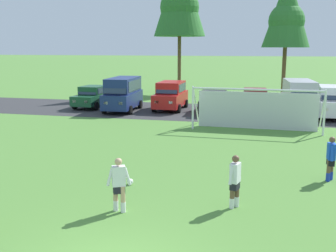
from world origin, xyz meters
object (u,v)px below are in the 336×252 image
player_midfield_center (331,159)px  player_winger_left (119,185)px  parked_car_slot_far_left (93,97)px  parked_car_slot_left (123,93)px  parked_car_slot_center_left (171,95)px  player_defender_far (235,182)px  parked_car_slot_center (214,101)px  parked_car_slot_center_right (255,100)px  soccer_ball (130,182)px  parked_car_slot_far_right (332,102)px  soccer_goal (257,108)px  parked_car_slot_right (299,97)px

player_midfield_center → player_winger_left: (-6.48, -4.47, 0.00)m
parked_car_slot_far_left → parked_car_slot_left: (2.97, -1.10, 0.47)m
parked_car_slot_far_left → parked_car_slot_center_left: parked_car_slot_center_left is taller
player_midfield_center → player_winger_left: 7.87m
player_midfield_center → player_defender_far: bearing=-133.5°
parked_car_slot_far_left → parked_car_slot_center: size_ratio=1.01×
player_defender_far → parked_car_slot_center_right: 19.07m
soccer_ball → parked_car_slot_far_left: (-8.95, 17.06, 0.77)m
player_midfield_center → parked_car_slot_center_right: parked_car_slot_center_right is taller
player_midfield_center → parked_car_slot_center_left: (-9.52, 15.30, 0.29)m
parked_car_slot_center_left → player_defender_far: bearing=-71.3°
parked_car_slot_center → parked_car_slot_far_right: (8.16, -0.07, 0.24)m
soccer_ball → parked_car_slot_far_left: size_ratio=0.05×
soccer_goal → parked_car_slot_center: soccer_goal is taller
soccer_goal → parked_car_slot_far_left: soccer_goal is taller
parked_car_slot_center_right → player_defender_far: bearing=-90.2°
soccer_ball → parked_car_slot_right: parked_car_slot_right is taller
soccer_goal → parked_car_slot_center_left: soccer_goal is taller
player_winger_left → parked_car_slot_far_left: (-9.40, 19.39, 0.05)m
parked_car_slot_far_right → parked_car_slot_right: bearing=178.4°
player_defender_far → parked_car_slot_right: bearing=80.1°
parked_car_slot_left → parked_car_slot_right: bearing=2.6°
parked_car_slot_right → parked_car_slot_far_right: 2.21m
player_midfield_center → soccer_ball: bearing=-162.9°
parked_car_slot_right → parked_car_slot_far_right: parked_car_slot_right is taller
soccer_ball → player_midfield_center: player_midfield_center is taller
parked_car_slot_center → parked_car_slot_far_left: bearing=177.1°
player_defender_far → parked_car_slot_far_left: size_ratio=0.38×
parked_car_slot_center_right → player_winger_left: bearing=-99.4°
soccer_goal → parked_car_slot_far_left: bearing=155.2°
player_winger_left → parked_car_slot_center: size_ratio=0.39×
player_defender_far → parked_car_slot_right: (3.11, 17.78, 0.52)m
player_winger_left → parked_car_slot_center: 18.89m
parked_car_slot_right → parked_car_slot_far_left: bearing=178.2°
parked_car_slot_center_right → parked_car_slot_far_right: 5.43m
parked_car_slot_center → parked_car_slot_far_right: bearing=-0.5°
player_defender_far → parked_car_slot_center_right: size_ratio=0.38×
parked_car_slot_center_left → player_midfield_center: bearing=-58.1°
player_winger_left → parked_car_slot_center_left: bearing=98.7°
player_midfield_center → player_winger_left: same height
player_winger_left → parked_car_slot_right: 19.95m
soccer_ball → parked_car_slot_left: (-5.98, 15.97, 1.23)m
player_midfield_center → parked_car_slot_left: bearing=133.1°
parked_car_slot_right → parked_car_slot_far_right: bearing=-1.6°
soccer_goal → parked_car_slot_center: size_ratio=1.76×
parked_car_slot_far_left → parked_car_slot_right: 15.82m
soccer_goal → player_defender_far: bearing=-91.6°
parked_car_slot_far_left → parked_car_slot_left: 3.20m
soccer_goal → player_midfield_center: size_ratio=4.55×
player_defender_far → parked_car_slot_far_right: 18.49m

